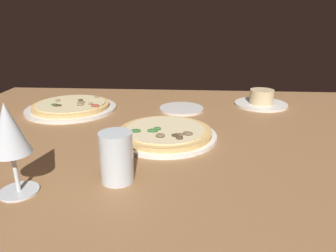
{
  "coord_description": "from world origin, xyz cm",
  "views": [
    {
      "loc": [
        4.76,
        -81.31,
        35.75
      ],
      "look_at": [
        -0.73,
        -1.05,
        7.0
      ],
      "focal_mm": 33.62,
      "sensor_mm": 36.0,
      "label": 1
    }
  ],
  "objects_px": {
    "pizza_side": "(71,107)",
    "wine_glass_far": "(8,132)",
    "ramekin_on_saucer": "(261,100)",
    "side_plate": "(181,109)",
    "pizza_main": "(165,134)",
    "water_glass": "(117,161)"
  },
  "relations": [
    {
      "from": "pizza_side",
      "to": "wine_glass_far",
      "type": "relative_size",
      "value": 1.76
    },
    {
      "from": "pizza_main",
      "to": "wine_glass_far",
      "type": "height_order",
      "value": "wine_glass_far"
    },
    {
      "from": "pizza_side",
      "to": "wine_glass_far",
      "type": "distance_m",
      "value": 0.55
    },
    {
      "from": "pizza_side",
      "to": "water_glass",
      "type": "distance_m",
      "value": 0.55
    },
    {
      "from": "pizza_main",
      "to": "water_glass",
      "type": "distance_m",
      "value": 0.25
    },
    {
      "from": "side_plate",
      "to": "wine_glass_far",
      "type": "bearing_deg",
      "value": -117.45
    },
    {
      "from": "pizza_main",
      "to": "water_glass",
      "type": "relative_size",
      "value": 2.72
    },
    {
      "from": "pizza_side",
      "to": "ramekin_on_saucer",
      "type": "height_order",
      "value": "ramekin_on_saucer"
    },
    {
      "from": "ramekin_on_saucer",
      "to": "wine_glass_far",
      "type": "xyz_separation_m",
      "value": [
        -0.58,
        -0.64,
        0.1
      ]
    },
    {
      "from": "pizza_main",
      "to": "wine_glass_far",
      "type": "xyz_separation_m",
      "value": [
        -0.25,
        -0.29,
        0.11
      ]
    },
    {
      "from": "pizza_side",
      "to": "wine_glass_far",
      "type": "height_order",
      "value": "wine_glass_far"
    },
    {
      "from": "water_glass",
      "to": "wine_glass_far",
      "type": "bearing_deg",
      "value": -162.06
    },
    {
      "from": "ramekin_on_saucer",
      "to": "wine_glass_far",
      "type": "bearing_deg",
      "value": -132.19
    },
    {
      "from": "pizza_side",
      "to": "side_plate",
      "type": "distance_m",
      "value": 0.38
    },
    {
      "from": "wine_glass_far",
      "to": "side_plate",
      "type": "bearing_deg",
      "value": 62.55
    },
    {
      "from": "wine_glass_far",
      "to": "pizza_side",
      "type": "bearing_deg",
      "value": 99.9
    },
    {
      "from": "pizza_side",
      "to": "pizza_main",
      "type": "bearing_deg",
      "value": -34.45
    },
    {
      "from": "pizza_side",
      "to": "side_plate",
      "type": "xyz_separation_m",
      "value": [
        0.38,
        0.03,
        -0.01
      ]
    },
    {
      "from": "pizza_main",
      "to": "water_glass",
      "type": "xyz_separation_m",
      "value": [
        -0.08,
        -0.24,
        0.03
      ]
    },
    {
      "from": "ramekin_on_saucer",
      "to": "side_plate",
      "type": "distance_m",
      "value": 0.3
    },
    {
      "from": "pizza_main",
      "to": "ramekin_on_saucer",
      "type": "distance_m",
      "value": 0.48
    },
    {
      "from": "pizza_side",
      "to": "water_glass",
      "type": "xyz_separation_m",
      "value": [
        0.27,
        -0.48,
        0.03
      ]
    }
  ]
}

